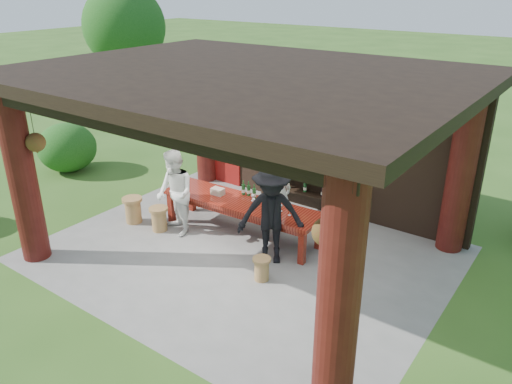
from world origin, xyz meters
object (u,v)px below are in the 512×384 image
Objects in this scene: tasting_table at (241,206)px; stool_near_left at (159,218)px; guest_man at (271,215)px; host at (277,185)px; stool_near_right at (262,268)px; napkin_basket at (218,191)px; wine_shelf at (306,169)px; stool_far_left at (133,209)px; guest_woman at (175,193)px.

stool_near_left is at bearing -149.93° from tasting_table.
tasting_table is at bearing 119.89° from guest_man.
tasting_table is at bearing 70.29° from host.
napkin_basket is at bearing 149.43° from stool_near_right.
napkin_basket reaches higher than tasting_table.
tasting_table is at bearing -102.75° from wine_shelf.
napkin_basket is (-1.69, 0.51, -0.13)m from guest_man.
tasting_table is 1.83× the size of guest_man.
wine_shelf is 2.47m from guest_man.
stool_near_right is at bearing -40.97° from tasting_table.
tasting_table reaches higher than stool_near_left.
tasting_table is 2.45m from stool_far_left.
tasting_table is at bearing 139.03° from stool_near_right.
tasting_table is 6.11× the size of stool_far_left.
guest_man is (0.73, -1.27, 0.01)m from host.
stool_far_left is (-3.57, 0.22, 0.07)m from stool_near_right.
guest_man is (3.34, 0.40, 0.65)m from stool_far_left.
stool_far_left is at bearing -145.42° from guest_woman.
wine_shelf reaches higher than napkin_basket.
host reaches higher than stool_near_left.
host reaches higher than tasting_table.
wine_shelf reaches higher than tasting_table.
guest_man is at bearing -74.06° from wine_shelf.
wine_shelf is 1.11m from host.
host is at bearing 116.83° from stool_near_right.
guest_man is at bearing -25.62° from tasting_table.
stool_near_left is at bearing -125.24° from wine_shelf.
guest_woman is at bearing 170.14° from stool_near_right.
guest_woman is 0.89m from napkin_basket.
guest_man is (0.68, -2.38, -0.03)m from wine_shelf.
guest_man reaches higher than stool_far_left.
wine_shelf is at bearing 46.23° from stool_far_left.
stool_near_right is 0.23× the size of host.
napkin_basket is (1.64, 0.91, 0.52)m from stool_far_left.
wine_shelf reaches higher than guest_man.
host is (-0.05, -1.10, -0.03)m from wine_shelf.
stool_near_left is 1.36m from napkin_basket.
guest_man is at bearing -16.78° from napkin_basket.
stool_near_left is 0.74m from stool_far_left.
host is (-0.96, 1.90, 0.72)m from stool_near_right.
stool_far_left is at bearing -175.70° from stool_near_left.
wine_shelf is 8.51× the size of napkin_basket.
guest_man reaches higher than stool_near_right.
host is (2.61, 1.67, 0.65)m from stool_far_left.
host is at bearing 32.67° from stool_far_left.
stool_far_left is (-2.24, -0.93, -0.33)m from tasting_table.
guest_man is at bearing 126.33° from host.
host is 0.99× the size of guest_man.
guest_woman is 0.94× the size of guest_man.
stool_far_left reaches higher than stool_near_left.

